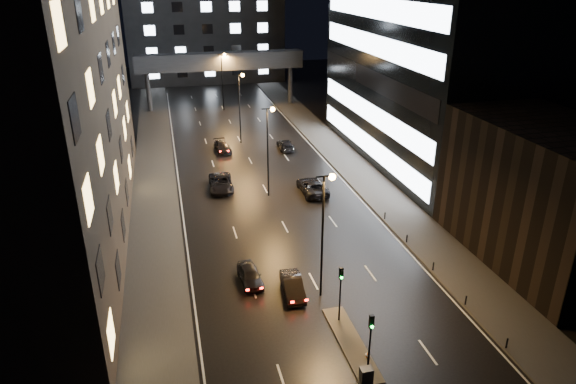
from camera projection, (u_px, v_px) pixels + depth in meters
name	position (u px, v px, depth m)	size (l,w,h in m)	color
ground	(250.00, 161.00, 68.71)	(160.00, 160.00, 0.00)	black
sidewalk_left	(155.00, 182.00, 61.49)	(5.00, 110.00, 0.15)	#383533
sidewalk_right	(351.00, 165.00, 66.96)	(5.00, 110.00, 0.15)	#383533
building_left	(4.00, 16.00, 41.61)	(15.00, 48.00, 40.00)	#2D2319
building_right_low	(547.00, 196.00, 43.06)	(10.00, 18.00, 12.00)	black
building_far	(204.00, 24.00, 115.50)	(34.00, 14.00, 25.00)	#333335
skybridge	(220.00, 62.00, 92.17)	(30.00, 3.00, 10.00)	#333335
median_island	(351.00, 343.00, 34.85)	(1.60, 8.00, 0.15)	#383533
traffic_signal_near	(341.00, 286.00, 35.88)	(0.28, 0.34, 4.40)	black
traffic_signal_far	(371.00, 335.00, 30.98)	(0.28, 0.34, 4.40)	black
bollard_row	(449.00, 283.00, 40.88)	(0.12, 25.12, 0.90)	black
streetlight_near	(325.00, 220.00, 37.63)	(1.45, 0.50, 10.15)	black
streetlight_mid_a	(269.00, 140.00, 55.47)	(1.45, 0.50, 10.15)	black
streetlight_mid_b	(240.00, 99.00, 73.31)	(1.45, 0.50, 10.15)	black
streetlight_far	(223.00, 74.00, 91.15)	(1.45, 0.50, 10.15)	black
car_away_a	(250.00, 275.00, 41.54)	(1.62, 4.03, 1.37)	black
car_away_b	(293.00, 286.00, 40.08)	(1.48, 4.24, 1.40)	black
car_away_c	(221.00, 183.00, 59.33)	(2.63, 5.71, 1.59)	black
car_away_d	(222.00, 147.00, 71.96)	(1.90, 4.66, 1.35)	black
car_toward_a	(312.00, 186.00, 58.42)	(2.66, 5.77, 1.60)	black
car_toward_b	(285.00, 145.00, 72.77)	(1.92, 4.73, 1.37)	black
utility_cabinet	(366.00, 375.00, 31.22)	(0.76, 0.57, 1.07)	#444446
cone_b	(367.00, 355.00, 33.49)	(0.38, 0.38, 0.49)	orange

